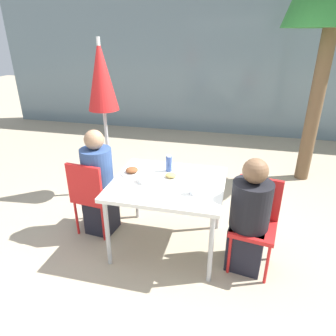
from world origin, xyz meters
name	(u,v)px	position (x,y,z in m)	size (l,w,h in m)	color
ground_plane	(168,244)	(0.00, 0.00, 0.00)	(24.00, 24.00, 0.00)	tan
building_facade	(214,64)	(0.00, 4.26, 1.50)	(10.00, 0.20, 3.00)	slate
dining_table	(168,188)	(0.00, 0.00, 0.69)	(1.10, 0.97, 0.76)	white
chair_left	(91,192)	(-0.86, 0.01, 0.52)	(0.44, 0.44, 0.88)	red
person_left	(99,186)	(-0.80, 0.09, 0.57)	(0.33, 0.33, 1.21)	black
chair_right	(256,217)	(0.86, -0.06, 0.52)	(0.46, 0.46, 0.88)	red
person_right	(249,219)	(0.80, -0.13, 0.53)	(0.37, 0.37, 1.13)	black
closed_umbrella	(102,83)	(-1.07, 0.94, 1.54)	(0.39, 0.39, 2.06)	#333333
plate_0	(171,177)	(0.01, 0.08, 0.78)	(0.20, 0.20, 0.06)	white
plate_1	(132,171)	(-0.41, 0.10, 0.78)	(0.23, 0.23, 0.07)	white
bottle	(169,164)	(-0.05, 0.25, 0.84)	(0.06, 0.06, 0.18)	#334C8E
drinking_cup	(194,189)	(0.29, -0.18, 0.81)	(0.08, 0.08, 0.10)	white
salad_bowl	(145,179)	(-0.22, -0.05, 0.78)	(0.15, 0.15, 0.06)	white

